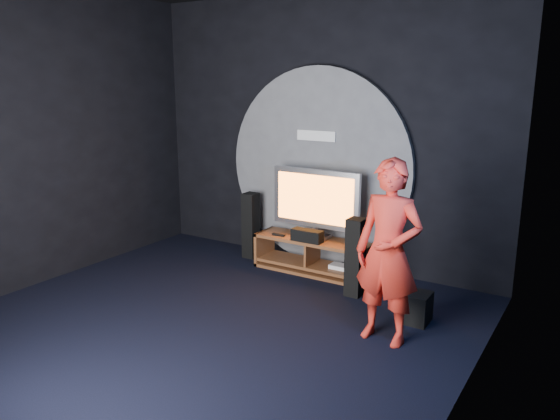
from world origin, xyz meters
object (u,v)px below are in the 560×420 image
object	(u,v)px
tv	(316,201)
tower_speaker_right	(355,257)
player	(388,252)
subwoofer	(415,307)
tower_speaker_left	(251,225)
media_console	(313,258)

from	to	relation	value
tv	tower_speaker_right	size ratio (longest dim) A/B	1.32
tower_speaker_right	player	xyz separation A→B (m)	(0.71, -0.86, 0.42)
tv	subwoofer	size ratio (longest dim) A/B	3.79
tower_speaker_left	tv	bearing A→B (deg)	-1.02
media_console	tower_speaker_right	distance (m)	0.91
player	tower_speaker_right	bearing A→B (deg)	133.73
subwoofer	player	bearing A→B (deg)	-102.95
tv	tower_speaker_right	xyz separation A→B (m)	(0.78, -0.48, -0.48)
tower_speaker_left	tower_speaker_right	size ratio (longest dim) A/B	1.00
media_console	subwoofer	xyz separation A→B (m)	(1.60, -0.74, -0.04)
tower_speaker_right	subwoofer	xyz separation A→B (m)	(0.83, -0.32, -0.30)
media_console	tv	distance (m)	0.74
media_console	tower_speaker_right	xyz separation A→B (m)	(0.77, -0.41, 0.26)
tower_speaker_left	tower_speaker_right	xyz separation A→B (m)	(1.80, -0.50, 0.00)
media_console	tower_speaker_left	world-z (taller)	tower_speaker_left
tv	subwoofer	distance (m)	1.96
tv	tower_speaker_left	size ratio (longest dim) A/B	1.32
media_console	player	size ratio (longest dim) A/B	0.87
tower_speaker_left	player	world-z (taller)	player
media_console	subwoofer	world-z (taller)	media_console
tower_speaker_left	player	bearing A→B (deg)	-28.42
media_console	subwoofer	size ratio (longest dim) A/B	4.80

